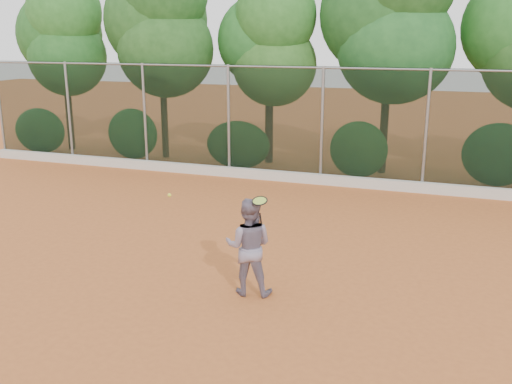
% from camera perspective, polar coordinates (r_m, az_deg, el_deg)
% --- Properties ---
extents(ground, '(80.00, 80.00, 0.00)m').
position_cam_1_polar(ground, '(11.21, -1.69, -7.46)').
color(ground, '#B9602B').
rests_on(ground, ground).
extents(concrete_curb, '(24.00, 0.20, 0.30)m').
position_cam_1_polar(concrete_curb, '(17.39, 6.32, 1.29)').
color(concrete_curb, beige).
rests_on(concrete_curb, ground).
extents(tennis_player, '(0.93, 0.78, 1.72)m').
position_cam_1_polar(tennis_player, '(9.80, -0.72, -5.47)').
color(tennis_player, slate).
rests_on(tennis_player, ground).
extents(chainlink_fence, '(24.09, 0.09, 3.50)m').
position_cam_1_polar(chainlink_fence, '(17.23, 6.62, 6.95)').
color(chainlink_fence, black).
rests_on(chainlink_fence, ground).
extents(foliage_backdrop, '(23.70, 3.63, 7.55)m').
position_cam_1_polar(foliage_backdrop, '(19.11, 6.57, 15.41)').
color(foliage_backdrop, '#3E2817').
rests_on(foliage_backdrop, ground).
extents(tennis_racket, '(0.27, 0.26, 0.54)m').
position_cam_1_polar(tennis_racket, '(9.40, 0.38, -1.11)').
color(tennis_racket, black).
rests_on(tennis_racket, ground).
extents(tennis_ball_in_flight, '(0.07, 0.07, 0.07)m').
position_cam_1_polar(tennis_ball_in_flight, '(9.86, -8.65, -0.31)').
color(tennis_ball_in_flight, yellow).
rests_on(tennis_ball_in_flight, ground).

